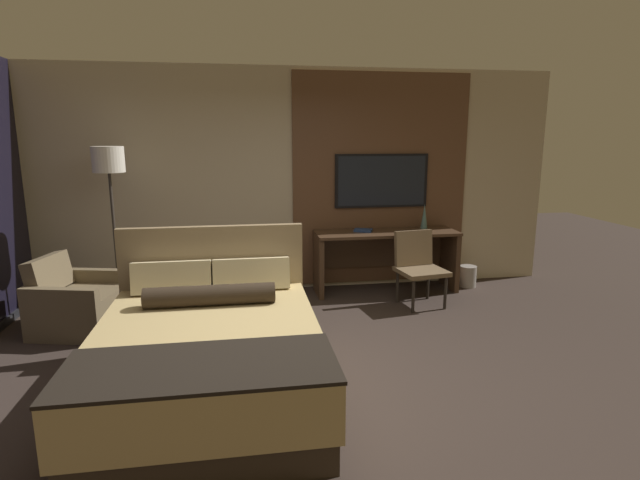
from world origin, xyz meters
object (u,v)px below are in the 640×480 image
object	(u,v)px
waste_bin	(468,276)
desk_chair	(418,262)
tv	(382,181)
floor_lamp	(109,173)
armchair_by_window	(78,305)
bed	(210,354)
vase_tall	(424,216)
book	(363,230)
desk	(385,250)

from	to	relation	value
waste_bin	desk_chair	bearing A→B (deg)	-149.60
tv	floor_lamp	bearing A→B (deg)	-171.63
desk_chair	floor_lamp	distance (m)	3.62
armchair_by_window	waste_bin	xyz separation A→B (m)	(4.63, 0.75, -0.12)
bed	waste_bin	xyz separation A→B (m)	(3.22, 2.36, -0.20)
armchair_by_window	vase_tall	xyz separation A→B (m)	(4.05, 0.89, 0.68)
armchair_by_window	vase_tall	world-z (taller)	vase_tall
tv	waste_bin	distance (m)	1.72
tv	floor_lamp	size ratio (longest dim) A/B	0.66
armchair_by_window	floor_lamp	distance (m)	1.44
armchair_by_window	book	bearing A→B (deg)	-62.58
desk_chair	book	distance (m)	0.83
vase_tall	waste_bin	size ratio (longest dim) A/B	1.13
armchair_by_window	vase_tall	distance (m)	4.20
desk_chair	vase_tall	world-z (taller)	vase_tall
desk	armchair_by_window	world-z (taller)	desk
waste_bin	book	bearing A→B (deg)	178.19
armchair_by_window	book	distance (m)	3.35
bed	vase_tall	bearing A→B (deg)	43.44
desk	floor_lamp	xyz separation A→B (m)	(-3.22, -0.24, 1.03)
vase_tall	book	world-z (taller)	vase_tall
bed	waste_bin	distance (m)	4.00
desk_chair	waste_bin	distance (m)	1.11
desk	desk_chair	distance (m)	0.62
floor_lamp	bed	bearing A→B (deg)	-62.45
vase_tall	bed	bearing A→B (deg)	-136.56
floor_lamp	vase_tall	xyz separation A→B (m)	(3.76, 0.33, -0.62)
vase_tall	waste_bin	distance (m)	1.00
tv	floor_lamp	xyz separation A→B (m)	(-3.22, -0.47, 0.17)
desk	waste_bin	xyz separation A→B (m)	(1.14, -0.04, -0.39)
vase_tall	desk	bearing A→B (deg)	-170.49
floor_lamp	vase_tall	bearing A→B (deg)	5.02
bed	armchair_by_window	distance (m)	2.14
bed	floor_lamp	distance (m)	2.73
bed	desk_chair	bearing A→B (deg)	38.25
armchair_by_window	bed	bearing A→B (deg)	-125.24
tv	desk_chair	bearing A→B (deg)	-73.99
armchair_by_window	waste_bin	bearing A→B (deg)	-67.32
waste_bin	vase_tall	bearing A→B (deg)	167.03
vase_tall	waste_bin	world-z (taller)	vase_tall
bed	book	xyz separation A→B (m)	(1.79, 2.40, 0.45)
floor_lamp	book	world-z (taller)	floor_lamp
bed	waste_bin	world-z (taller)	bed
bed	desk	bearing A→B (deg)	49.01
bed	waste_bin	bearing A→B (deg)	36.20
floor_lamp	desk_chair	bearing A→B (deg)	-5.55
desk_chair	floor_lamp	bearing A→B (deg)	165.73
bed	vase_tall	xyz separation A→B (m)	(2.63, 2.49, 0.59)
tv	book	size ratio (longest dim) A/B	4.70
vase_tall	book	size ratio (longest dim) A/B	1.21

